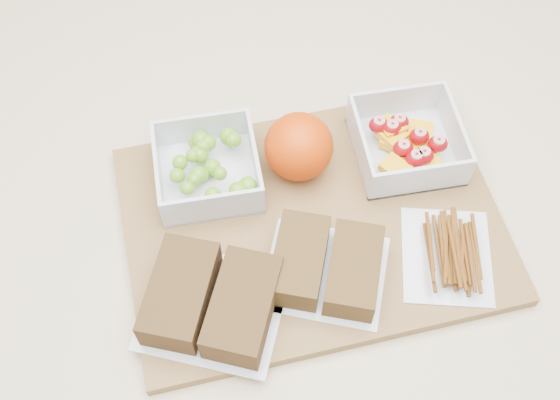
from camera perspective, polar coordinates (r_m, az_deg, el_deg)
The scene contains 8 objects.
counter at distance 1.22m, azimuth 0.33°, elevation -12.34°, with size 1.20×0.90×0.90m, color beige.
cutting_board at distance 0.80m, azimuth 2.65°, elevation -1.95°, with size 0.42×0.30×0.02m, color olive.
grape_container at distance 0.81m, azimuth -5.80°, elevation 2.68°, with size 0.12×0.12×0.05m.
fruit_container at distance 0.84m, azimuth 10.25°, elevation 4.60°, with size 0.12×0.12×0.05m.
orange at distance 0.80m, azimuth 1.54°, elevation 4.34°, with size 0.08×0.08×0.08m, color #DC4005.
sandwich_bag_left at distance 0.73m, azimuth -5.60°, elevation -8.14°, with size 0.18×0.17×0.04m.
sandwich_bag_center at distance 0.75m, azimuth 3.79°, elevation -5.35°, with size 0.16×0.15×0.04m.
pretzel_bag at distance 0.78m, azimuth 13.54°, elevation -4.07°, with size 0.12×0.14×0.03m.
Camera 1 is at (-0.08, -0.39, 1.61)m, focal length 45.00 mm.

